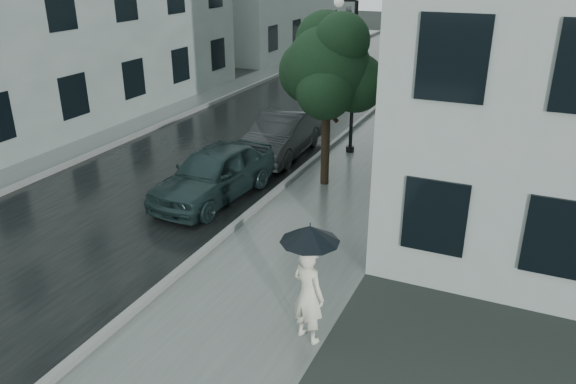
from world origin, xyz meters
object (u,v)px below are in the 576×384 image
at_px(pedestrian, 308,295).
at_px(car_near, 214,173).
at_px(car_far, 281,135).
at_px(street_tree, 329,67).
at_px(lamp_post, 349,67).

relative_size(pedestrian, car_near, 0.41).
bearing_deg(car_far, street_tree, -39.49).
bearing_deg(pedestrian, car_far, -41.91).
bearing_deg(lamp_post, car_near, -127.24).
distance_m(lamp_post, car_near, 6.03).
relative_size(street_tree, car_far, 1.13).
relative_size(lamp_post, car_far, 1.16).
height_order(pedestrian, street_tree, street_tree).
height_order(street_tree, lamp_post, lamp_post).
distance_m(pedestrian, lamp_post, 10.50).
relative_size(car_near, car_far, 0.99).
bearing_deg(street_tree, car_far, 142.86).
xyz_separation_m(street_tree, car_near, (-2.39, -2.33, -2.65)).
distance_m(street_tree, lamp_post, 2.99).
height_order(street_tree, car_far, street_tree).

